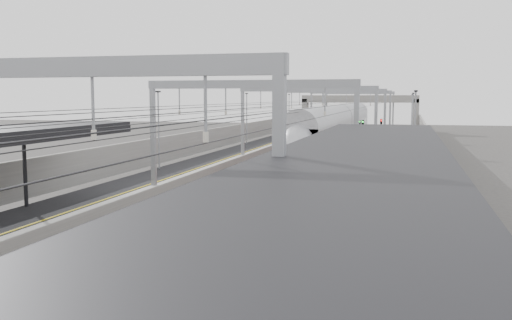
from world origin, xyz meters
The scene contains 13 objects.
platform_left centered at (-8.00, 45.00, 0.50)m, with size 4.00×120.00×1.00m, color black.
platform_right centered at (8.00, 45.00, 0.50)m, with size 4.00×120.00×1.00m, color black.
tracks centered at (0.00, 45.00, 0.05)m, with size 11.40×140.00×0.20m.
overhead_line centered at (0.00, 51.62, 6.14)m, with size 13.00×140.00×6.60m.
canopy_right centered at (8.03, 2.99, 5.09)m, with size 4.40×30.00×4.24m.
overbridge centered at (0.00, 100.00, 5.31)m, with size 22.00×2.20×6.90m.
wall_left centered at (-11.20, 45.00, 1.60)m, with size 0.30×120.00×3.20m, color gray.
wall_right centered at (11.20, 45.00, 1.60)m, with size 0.30×120.00×3.20m, color gray.
train centered at (1.50, 51.84, 2.24)m, with size 2.91×52.94×4.59m.
bench centered at (8.19, 13.23, 1.53)m, with size 1.10×1.73×0.88m.
signal_green centered at (-5.20, 75.07, 2.42)m, with size 0.32×0.32×3.48m.
signal_red_near centered at (3.20, 67.52, 2.42)m, with size 0.32×0.32×3.48m.
signal_red_far centered at (5.40, 72.48, 2.42)m, with size 0.32×0.32×3.48m.
Camera 1 is at (9.18, -10.82, 6.61)m, focal length 40.00 mm.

